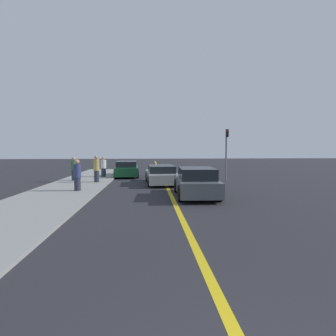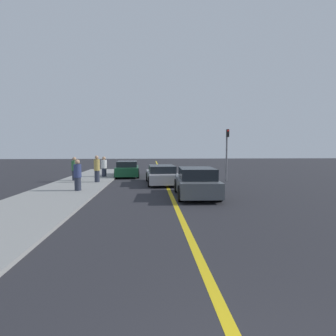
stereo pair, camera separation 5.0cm
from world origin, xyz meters
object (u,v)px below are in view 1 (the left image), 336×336
at_px(car_far_distant, 127,169).
at_px(traffic_light, 226,149).
at_px(pedestrian_far_standing, 74,169).
at_px(pedestrian_by_sign, 103,167).
at_px(pedestrian_mid_group, 96,169).
at_px(car_ahead_center, 161,175).
at_px(pedestrian_near_curb, 77,175).
at_px(car_near_right_lane, 196,183).

bearing_deg(car_far_distant, traffic_light, -28.49).
bearing_deg(pedestrian_far_standing, car_far_distant, 42.96).
bearing_deg(pedestrian_by_sign, pedestrian_mid_group, -87.81).
xyz_separation_m(car_ahead_center, car_far_distant, (-2.67, 4.54, 0.03)).
relative_size(pedestrian_near_curb, pedestrian_by_sign, 1.03).
bearing_deg(pedestrian_near_curb, traffic_light, 24.47).
xyz_separation_m(car_ahead_center, pedestrian_by_sign, (-4.44, 3.78, 0.29)).
bearing_deg(car_ahead_center, pedestrian_by_sign, 136.53).
bearing_deg(car_near_right_lane, traffic_light, 63.18).
height_order(pedestrian_near_curb, traffic_light, traffic_light).
relative_size(pedestrian_near_curb, pedestrian_mid_group, 0.93).
distance_m(pedestrian_near_curb, pedestrian_far_standing, 4.83).
relative_size(pedestrian_mid_group, traffic_light, 0.48).
bearing_deg(car_near_right_lane, pedestrian_near_curb, 167.32).
height_order(pedestrian_far_standing, traffic_light, traffic_light).
height_order(pedestrian_far_standing, pedestrian_by_sign, pedestrian_far_standing).
relative_size(pedestrian_near_curb, pedestrian_far_standing, 1.01).
bearing_deg(traffic_light, pedestrian_by_sign, 163.20).
xyz_separation_m(pedestrian_near_curb, pedestrian_far_standing, (-1.46, 4.60, -0.01)).
distance_m(car_far_distant, pedestrian_mid_group, 4.52).
bearing_deg(pedestrian_by_sign, pedestrian_near_curb, -91.37).
xyz_separation_m(car_far_distant, pedestrian_near_curb, (-1.94, -7.77, 0.30)).
bearing_deg(car_far_distant, pedestrian_far_standing, -140.01).
bearing_deg(car_ahead_center, traffic_light, 8.98).
bearing_deg(car_near_right_lane, car_far_distant, 115.98).
height_order(pedestrian_near_curb, pedestrian_mid_group, pedestrian_mid_group).
distance_m(pedestrian_near_curb, pedestrian_mid_group, 3.59).
bearing_deg(car_far_distant, car_ahead_center, -62.50).
height_order(car_ahead_center, pedestrian_mid_group, pedestrian_mid_group).
distance_m(car_near_right_lane, pedestrian_mid_group, 7.78).
xyz_separation_m(car_near_right_lane, pedestrian_by_sign, (-5.93, 8.62, 0.21)).
height_order(car_far_distant, pedestrian_near_curb, pedestrian_near_curb).
bearing_deg(car_ahead_center, pedestrian_far_standing, 164.19).
height_order(car_near_right_lane, pedestrian_far_standing, pedestrian_far_standing).
distance_m(pedestrian_mid_group, pedestrian_by_sign, 3.44).
height_order(car_far_distant, traffic_light, traffic_light).
distance_m(car_far_distant, traffic_light, 8.35).
distance_m(car_near_right_lane, pedestrian_far_standing, 9.79).
height_order(car_far_distant, pedestrian_mid_group, pedestrian_mid_group).
height_order(car_near_right_lane, pedestrian_by_sign, pedestrian_by_sign).
distance_m(car_near_right_lane, pedestrian_by_sign, 10.46).
relative_size(car_near_right_lane, car_ahead_center, 0.89).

